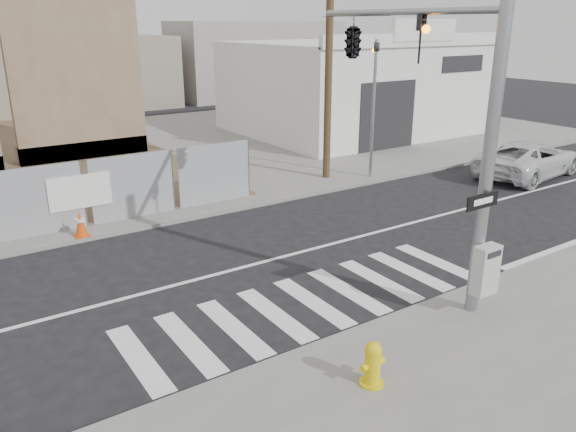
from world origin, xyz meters
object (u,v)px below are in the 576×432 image
signal_pole (393,75)px  auto_shop (353,86)px  fire_hydrant (373,363)px  suv (529,159)px  traffic_cone_d (80,224)px

signal_pole → auto_shop: 19.04m
fire_hydrant → suv: size_ratio=0.15×
signal_pole → auto_shop: (11.50, 15.01, -2.25)m
auto_shop → suv: size_ratio=2.30×
fire_hydrant → signal_pole: bearing=33.9°
auto_shop → suv: (-0.39, -11.53, -1.81)m
signal_pole → traffic_cone_d: (-5.76, 6.27, -4.29)m
fire_hydrant → traffic_cone_d: fire_hydrant is taller
suv → traffic_cone_d: 17.10m
signal_pole → traffic_cone_d: size_ratio=9.28×
signal_pole → fire_hydrant: bearing=-134.8°
auto_shop → fire_hydrant: bearing=-129.0°
fire_hydrant → suv: suv is taller
signal_pole → fire_hydrant: 6.58m
fire_hydrant → auto_shop: bearing=39.7°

